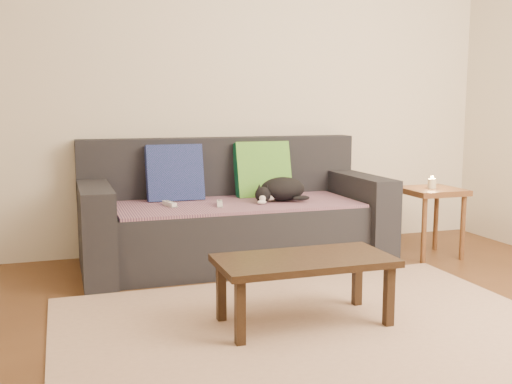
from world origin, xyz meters
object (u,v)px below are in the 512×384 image
sofa (233,219)px  wii_remote_b (220,204)px  cat (281,190)px  wii_remote_a (169,204)px  coffee_table (304,266)px  side_table (431,200)px

sofa → wii_remote_b: (-0.15, -0.19, 0.15)m
cat → wii_remote_a: cat is taller
wii_remote_b → coffee_table: wii_remote_b is taller
side_table → sofa: bearing=167.5°
sofa → cat: sofa is taller
wii_remote_a → coffee_table: 1.32m
wii_remote_a → coffee_table: bearing=-174.6°
wii_remote_b → side_table: 1.57m
wii_remote_a → wii_remote_b: bearing=-120.4°
side_table → coffee_table: (-1.43, -1.01, -0.11)m
cat → wii_remote_b: cat is taller
side_table → coffee_table: size_ratio=0.58×
wii_remote_a → sofa: bearing=-93.2°
sofa → wii_remote_b: size_ratio=14.00×
wii_remote_a → side_table: size_ratio=0.30×
cat → coffee_table: 1.26m
cat → sofa: bearing=175.7°
wii_remote_b → coffee_table: 1.16m
side_table → cat: bearing=170.3°
wii_remote_b → coffee_table: (0.14, -1.14, -0.15)m
cat → wii_remote_b: (-0.46, -0.06, -0.07)m
sofa → coffee_table: sofa is taller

